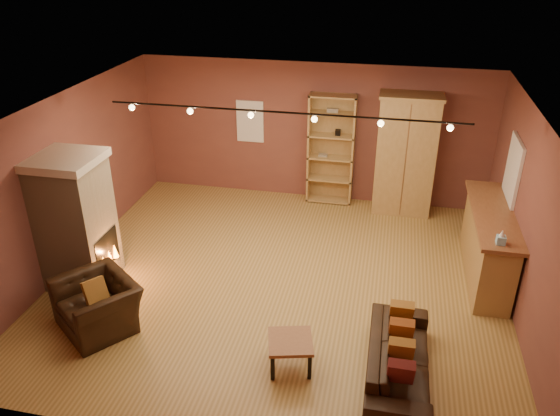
% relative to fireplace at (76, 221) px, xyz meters
% --- Properties ---
extents(floor, '(7.00, 7.00, 0.00)m').
position_rel_fireplace_xyz_m(floor, '(3.04, 0.60, -1.06)').
color(floor, olive).
rests_on(floor, ground).
extents(ceiling, '(7.00, 7.00, 0.00)m').
position_rel_fireplace_xyz_m(ceiling, '(3.04, 0.60, 1.74)').
color(ceiling, brown).
rests_on(ceiling, back_wall).
extents(back_wall, '(7.00, 0.02, 2.80)m').
position_rel_fireplace_xyz_m(back_wall, '(3.04, 3.85, 0.34)').
color(back_wall, brown).
rests_on(back_wall, floor).
extents(left_wall, '(0.02, 6.50, 2.80)m').
position_rel_fireplace_xyz_m(left_wall, '(-0.46, 0.60, 0.34)').
color(left_wall, brown).
rests_on(left_wall, floor).
extents(right_wall, '(0.02, 6.50, 2.80)m').
position_rel_fireplace_xyz_m(right_wall, '(6.54, 0.60, 0.34)').
color(right_wall, brown).
rests_on(right_wall, floor).
extents(fireplace, '(1.01, 0.98, 2.12)m').
position_rel_fireplace_xyz_m(fireplace, '(0.00, 0.00, 0.00)').
color(fireplace, tan).
rests_on(fireplace, floor).
extents(back_window, '(0.56, 0.04, 0.86)m').
position_rel_fireplace_xyz_m(back_window, '(1.74, 3.83, 0.49)').
color(back_window, white).
rests_on(back_window, back_wall).
extents(bookcase, '(0.92, 0.36, 2.24)m').
position_rel_fireplace_xyz_m(bookcase, '(3.43, 3.73, 0.08)').
color(bookcase, tan).
rests_on(bookcase, floor).
extents(armoire, '(1.16, 0.66, 2.37)m').
position_rel_fireplace_xyz_m(armoire, '(4.89, 3.55, 0.13)').
color(armoire, tan).
rests_on(armoire, floor).
extents(bar_counter, '(0.64, 2.39, 1.14)m').
position_rel_fireplace_xyz_m(bar_counter, '(6.24, 1.46, -0.48)').
color(bar_counter, tan).
rests_on(bar_counter, floor).
extents(tissue_box, '(0.11, 0.11, 0.21)m').
position_rel_fireplace_xyz_m(tissue_box, '(6.19, 0.47, 0.17)').
color(tissue_box, '#8CC7E0').
rests_on(tissue_box, bar_counter).
extents(right_window, '(0.05, 0.90, 1.00)m').
position_rel_fireplace_xyz_m(right_window, '(6.51, 2.00, 0.59)').
color(right_window, white).
rests_on(right_window, right_wall).
extents(loveseat, '(0.57, 1.93, 0.79)m').
position_rel_fireplace_xyz_m(loveseat, '(4.92, -1.18, -0.67)').
color(loveseat, black).
rests_on(loveseat, floor).
extents(armchair, '(1.30, 1.23, 0.95)m').
position_rel_fireplace_xyz_m(armchair, '(0.79, -1.01, -0.58)').
color(armchair, black).
rests_on(armchair, floor).
extents(coffee_table, '(0.67, 0.67, 0.42)m').
position_rel_fireplace_xyz_m(coffee_table, '(3.58, -1.25, -0.70)').
color(coffee_table, brown).
rests_on(coffee_table, floor).
extents(track_rail, '(5.20, 0.09, 0.13)m').
position_rel_fireplace_xyz_m(track_rail, '(3.04, 0.80, 1.63)').
color(track_rail, black).
rests_on(track_rail, ceiling).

